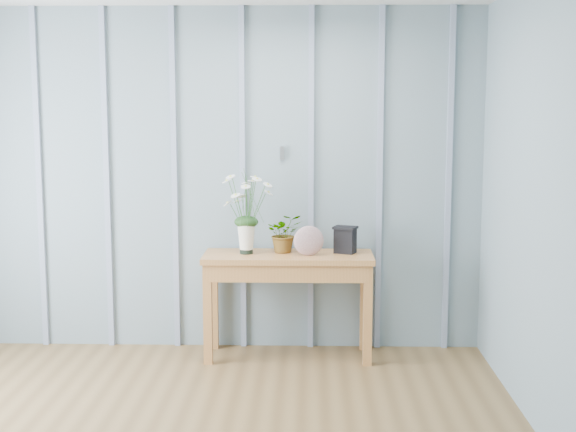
{
  "coord_description": "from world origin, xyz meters",
  "views": [
    {
      "loc": [
        0.74,
        -3.59,
        1.81
      ],
      "look_at": [
        0.59,
        1.94,
        1.03
      ],
      "focal_mm": 50.0,
      "sensor_mm": 36.0,
      "label": 1
    }
  ],
  "objects_px": {
    "sideboard": "(288,270)",
    "carved_box": "(345,239)",
    "daisy_vase": "(246,202)",
    "felt_disc_vessel": "(309,241)"
  },
  "relations": [
    {
      "from": "sideboard",
      "to": "carved_box",
      "type": "bearing_deg",
      "value": 7.27
    },
    {
      "from": "daisy_vase",
      "to": "felt_disc_vessel",
      "type": "bearing_deg",
      "value": -8.69
    },
    {
      "from": "sideboard",
      "to": "carved_box",
      "type": "relative_size",
      "value": 6.24
    },
    {
      "from": "daisy_vase",
      "to": "carved_box",
      "type": "relative_size",
      "value": 3.06
    },
    {
      "from": "daisy_vase",
      "to": "carved_box",
      "type": "bearing_deg",
      "value": 3.22
    },
    {
      "from": "daisy_vase",
      "to": "felt_disc_vessel",
      "type": "relative_size",
      "value": 2.78
    },
    {
      "from": "sideboard",
      "to": "felt_disc_vessel",
      "type": "xyz_separation_m",
      "value": [
        0.15,
        -0.06,
        0.22
      ]
    },
    {
      "from": "sideboard",
      "to": "daisy_vase",
      "type": "relative_size",
      "value": 2.04
    },
    {
      "from": "sideboard",
      "to": "felt_disc_vessel",
      "type": "relative_size",
      "value": 5.65
    },
    {
      "from": "felt_disc_vessel",
      "to": "carved_box",
      "type": "distance_m",
      "value": 0.28
    }
  ]
}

